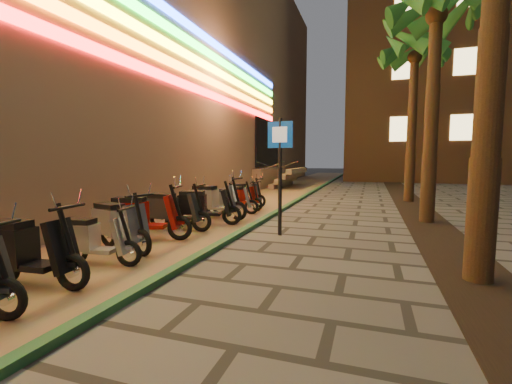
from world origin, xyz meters
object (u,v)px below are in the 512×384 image
(scooter_5, at_px, (91,239))
(scooter_6, at_px, (117,224))
(scooter_13, at_px, (243,194))
(scooter_12, at_px, (240,197))
(pedestrian_sign, at_px, (280,160))
(scooter_9, at_px, (202,206))
(scooter_7, at_px, (142,216))
(scooter_10, at_px, (213,200))
(scooter_11, at_px, (229,200))
(scooter_8, at_px, (171,210))
(scooter_4, at_px, (23,250))

(scooter_5, relative_size, scooter_6, 0.88)
(scooter_5, height_order, scooter_13, scooter_13)
(scooter_12, bearing_deg, pedestrian_sign, -39.52)
(scooter_5, distance_m, scooter_9, 3.80)
(scooter_9, xyz_separation_m, scooter_12, (-0.03, 3.01, -0.07))
(scooter_6, bearing_deg, scooter_7, 111.12)
(scooter_10, xyz_separation_m, scooter_12, (0.15, 1.97, -0.10))
(scooter_6, height_order, scooter_11, scooter_6)
(scooter_8, bearing_deg, scooter_6, -93.82)
(scooter_13, bearing_deg, scooter_9, -74.62)
(scooter_6, height_order, scooter_12, scooter_6)
(scooter_9, height_order, scooter_10, scooter_10)
(scooter_7, height_order, scooter_11, scooter_7)
(scooter_5, bearing_deg, scooter_9, 78.30)
(scooter_4, distance_m, scooter_5, 1.10)
(scooter_10, bearing_deg, scooter_8, -91.63)
(scooter_7, relative_size, scooter_10, 0.97)
(pedestrian_sign, height_order, scooter_8, pedestrian_sign)
(scooter_4, bearing_deg, scooter_12, 83.18)
(scooter_10, bearing_deg, scooter_12, 91.07)
(scooter_9, bearing_deg, scooter_4, -110.06)
(scooter_4, xyz_separation_m, scooter_6, (-0.10, 2.03, -0.01))
(scooter_8, height_order, scooter_13, scooter_8)
(pedestrian_sign, bearing_deg, scooter_12, 129.70)
(scooter_9, distance_m, scooter_13, 3.90)
(scooter_4, distance_m, scooter_13, 8.77)
(scooter_4, distance_m, scooter_9, 4.89)
(pedestrian_sign, relative_size, scooter_12, 1.86)
(scooter_4, distance_m, scooter_12, 7.89)
(scooter_4, xyz_separation_m, scooter_11, (0.30, 6.78, -0.06))
(scooter_6, bearing_deg, scooter_9, 99.86)
(scooter_4, xyz_separation_m, scooter_5, (0.15, 1.08, -0.08))
(scooter_8, distance_m, scooter_11, 2.80)
(scooter_12, bearing_deg, scooter_11, -72.14)
(scooter_8, relative_size, scooter_13, 1.09)
(scooter_9, bearing_deg, scooter_7, -119.08)
(scooter_10, bearing_deg, scooter_9, -74.92)
(scooter_5, distance_m, scooter_13, 7.68)
(scooter_8, relative_size, scooter_9, 1.00)
(scooter_10, bearing_deg, scooter_13, 97.18)
(scooter_4, height_order, scooter_6, scooter_4)
(scooter_11, distance_m, scooter_13, 2.01)
(pedestrian_sign, xyz_separation_m, scooter_13, (-2.61, 4.43, -1.31))
(scooter_12, distance_m, scooter_13, 0.91)
(scooter_4, bearing_deg, scooter_8, 86.73)
(pedestrian_sign, bearing_deg, scooter_7, -146.39)
(scooter_7, xyz_separation_m, scooter_11, (0.45, 3.91, -0.07))
(scooter_4, xyz_separation_m, scooter_13, (0.04, 8.77, -0.05))
(scooter_4, xyz_separation_m, scooter_7, (-0.14, 2.87, 0.02))
(scooter_8, xyz_separation_m, scooter_9, (0.41, 0.87, 0.00))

